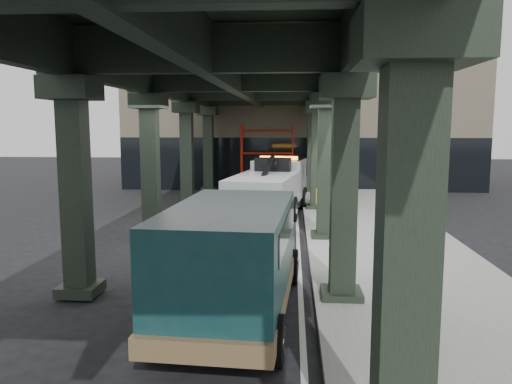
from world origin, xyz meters
The scene contains 8 objects.
ground centered at (0.00, 0.00, 0.00)m, with size 90.00×90.00×0.00m, color black.
sidewalk centered at (4.50, 2.00, 0.07)m, with size 5.00×40.00×0.15m, color gray.
lane_stripe centered at (1.70, 2.00, 0.01)m, with size 0.12×38.00×0.01m, color silver.
viaduct centered at (-0.40, 2.00, 5.46)m, with size 7.40×32.00×6.40m.
building centered at (2.00, 20.00, 4.00)m, with size 22.00×10.00×8.00m, color #C6B793.
scaffolding centered at (0.00, 14.64, 2.11)m, with size 3.08×0.88×4.00m.
tow_truck centered at (0.59, 6.43, 1.29)m, with size 3.34×8.30×2.65m.
towed_van centered at (0.30, -5.08, 1.29)m, with size 2.70×6.07×2.41m.
Camera 1 is at (1.47, -14.84, 3.95)m, focal length 35.00 mm.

